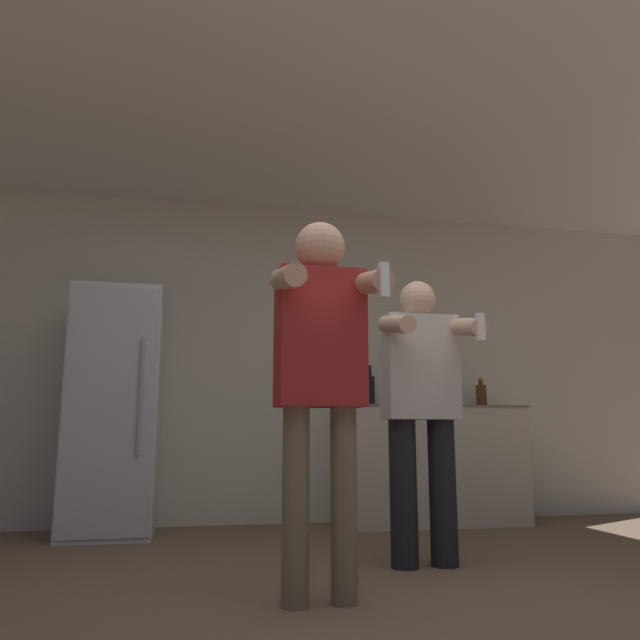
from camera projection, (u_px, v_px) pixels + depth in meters
wall_back at (280, 360)px, 5.06m from camera, size 7.00×0.06×2.55m
ceiling_slab at (315, 126)px, 3.89m from camera, size 7.00×3.38×0.05m
refrigerator at (116, 411)px, 4.38m from camera, size 0.60×0.73×1.69m
counter at (431, 464)px, 4.85m from camera, size 1.43×0.57×0.90m
bottle_brown_liquor at (481, 395)px, 5.08m from camera, size 0.09×0.09×0.25m
bottle_tall_gin at (370, 390)px, 4.90m from camera, size 0.07×0.07×0.32m
bottle_short_whiskey at (399, 391)px, 4.95m from camera, size 0.07×0.07×0.32m
person_woman_foreground at (321, 360)px, 2.68m from camera, size 0.46×0.46×1.61m
person_man_side at (421, 401)px, 3.38m from camera, size 0.47×0.49×1.53m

